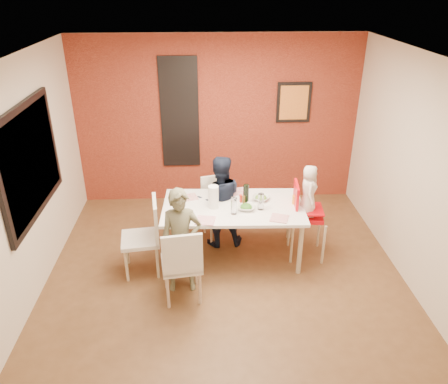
{
  "coord_description": "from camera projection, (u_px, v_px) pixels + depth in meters",
  "views": [
    {
      "loc": [
        -0.25,
        -4.51,
        3.44
      ],
      "look_at": [
        0.0,
        0.3,
        1.05
      ],
      "focal_mm": 35.0,
      "sensor_mm": 36.0,
      "label": 1
    }
  ],
  "objects": [
    {
      "name": "picture_window_frame",
      "position": [
        30.0,
        161.0,
        4.96
      ],
      "size": [
        0.05,
        1.7,
        1.3
      ],
      "primitive_type": "cube",
      "color": "black",
      "rests_on": "wall_left"
    },
    {
      "name": "condiment_red",
      "position": [
        241.0,
        200.0,
        5.65
      ],
      "size": [
        0.04,
        0.04,
        0.15
      ],
      "primitive_type": "cylinder",
      "color": "red",
      "rests_on": "dining_table"
    },
    {
      "name": "chair_far",
      "position": [
        217.0,
        204.0,
        6.26
      ],
      "size": [
        0.51,
        0.51,
        0.9
      ],
      "rotation": [
        0.0,
        0.0,
        0.27
      ],
      "color": "silver",
      "rests_on": "ground"
    },
    {
      "name": "wall_front",
      "position": [
        243.0,
        319.0,
        2.96
      ],
      "size": [
        4.5,
        0.02,
        2.7
      ],
      "primitive_type": "cube",
      "color": "beige",
      "rests_on": "ground"
    },
    {
      "name": "condiment_brown",
      "position": [
        244.0,
        201.0,
        5.64
      ],
      "size": [
        0.04,
        0.04,
        0.14
      ],
      "primitive_type": "cylinder",
      "color": "brown",
      "rests_on": "dining_table"
    },
    {
      "name": "glassblock_strip",
      "position": [
        180.0,
        113.0,
        6.86
      ],
      "size": [
        0.55,
        0.03,
        1.7
      ],
      "primitive_type": "cube",
      "color": "silver",
      "rests_on": "wall_back"
    },
    {
      "name": "ceiling",
      "position": [
        226.0,
        58.0,
        4.37
      ],
      "size": [
        4.5,
        4.5,
        0.02
      ],
      "primitive_type": "cube",
      "color": "white",
      "rests_on": "wall_back"
    },
    {
      "name": "sippy_cup",
      "position": [
        295.0,
        200.0,
        5.69
      ],
      "size": [
        0.07,
        0.07,
        0.12
      ],
      "primitive_type": "cylinder",
      "color": "orange",
      "rests_on": "dining_table"
    },
    {
      "name": "art_print_canvas",
      "position": [
        294.0,
        103.0,
        6.86
      ],
      "size": [
        0.44,
        0.01,
        0.54
      ],
      "primitive_type": "cube",
      "color": "orange",
      "rests_on": "wall_back"
    },
    {
      "name": "wall_back",
      "position": [
        218.0,
        121.0,
        6.99
      ],
      "size": [
        4.5,
        0.02,
        2.7
      ],
      "primitive_type": "cube",
      "color": "beige",
      "rests_on": "ground"
    },
    {
      "name": "wall_left",
      "position": [
        24.0,
        184.0,
        4.87
      ],
      "size": [
        0.02,
        4.5,
        2.7
      ],
      "primitive_type": "cube",
      "color": "beige",
      "rests_on": "ground"
    },
    {
      "name": "high_chair",
      "position": [
        304.0,
        213.0,
        5.74
      ],
      "size": [
        0.49,
        0.49,
        1.06
      ],
      "rotation": [
        0.0,
        0.0,
        1.47
      ],
      "color": "red",
      "rests_on": "ground"
    },
    {
      "name": "toddler",
      "position": [
        309.0,
        191.0,
        5.59
      ],
      "size": [
        0.25,
        0.36,
        0.69
      ],
      "primitive_type": "imported",
      "rotation": [
        0.0,
        0.0,
        1.46
      ],
      "color": "silver",
      "rests_on": "high_chair"
    },
    {
      "name": "art_print_frame",
      "position": [
        294.0,
        102.0,
        6.87
      ],
      "size": [
        0.54,
        0.03,
        0.64
      ],
      "primitive_type": "cube",
      "color": "black",
      "rests_on": "wall_back"
    },
    {
      "name": "plate_near_left",
      "position": [
        205.0,
        221.0,
        5.31
      ],
      "size": [
        0.26,
        0.26,
        0.01
      ],
      "primitive_type": "cube",
      "rotation": [
        0.0,
        0.0,
        -0.19
      ],
      "color": "white",
      "rests_on": "dining_table"
    },
    {
      "name": "glassblock_surround",
      "position": [
        180.0,
        113.0,
        6.86
      ],
      "size": [
        0.6,
        0.03,
        1.76
      ],
      "primitive_type": "cube",
      "color": "black",
      "rests_on": "wall_back"
    },
    {
      "name": "wine_bottle",
      "position": [
        246.0,
        195.0,
        5.64
      ],
      "size": [
        0.07,
        0.07,
        0.28
      ],
      "primitive_type": "cylinder",
      "color": "black",
      "rests_on": "dining_table"
    },
    {
      "name": "paper_towel_roll",
      "position": [
        213.0,
        197.0,
        5.56
      ],
      "size": [
        0.13,
        0.13,
        0.3
      ],
      "primitive_type": "cylinder",
      "color": "white",
      "rests_on": "dining_table"
    },
    {
      "name": "salad_bowl_a",
      "position": [
        246.0,
        207.0,
        5.57
      ],
      "size": [
        0.26,
        0.26,
        0.06
      ],
      "primitive_type": "imported",
      "rotation": [
        0.0,
        0.0,
        -0.16
      ],
      "color": "white",
      "rests_on": "dining_table"
    },
    {
      "name": "ground",
      "position": [
        225.0,
        276.0,
        5.57
      ],
      "size": [
        4.5,
        4.5,
        0.0
      ],
      "primitive_type": "plane",
      "color": "brown",
      "rests_on": "ground"
    },
    {
      "name": "plate_far_left",
      "position": [
        190.0,
        197.0,
        5.88
      ],
      "size": [
        0.25,
        0.25,
        0.01
      ],
      "primitive_type": "cube",
      "rotation": [
        0.0,
        0.0,
        0.29
      ],
      "color": "white",
      "rests_on": "dining_table"
    },
    {
      "name": "condiment_green",
      "position": [
        246.0,
        199.0,
        5.68
      ],
      "size": [
        0.04,
        0.04,
        0.14
      ],
      "primitive_type": "cylinder",
      "color": "#2B7025",
      "rests_on": "dining_table"
    },
    {
      "name": "child_far",
      "position": [
        220.0,
        202.0,
        5.98
      ],
      "size": [
        0.68,
        0.55,
        1.32
      ],
      "primitive_type": "imported",
      "rotation": [
        0.0,
        0.0,
        3.22
      ],
      "color": "black",
      "rests_on": "ground"
    },
    {
      "name": "wine_glass_b",
      "position": [
        261.0,
        202.0,
        5.54
      ],
      "size": [
        0.08,
        0.08,
        0.22
      ],
      "primitive_type": "cylinder",
      "color": "silver",
      "rests_on": "dining_table"
    },
    {
      "name": "wall_right",
      "position": [
        418.0,
        176.0,
        5.08
      ],
      "size": [
        0.02,
        4.5,
        2.7
      ],
      "primitive_type": "cube",
      "color": "beige",
      "rests_on": "ground"
    },
    {
      "name": "plate_far_mid",
      "position": [
        239.0,
        191.0,
        6.03
      ],
      "size": [
        0.26,
        0.26,
        0.01
      ],
      "primitive_type": "cube",
      "rotation": [
        0.0,
        0.0,
        0.19
      ],
      "color": "white",
      "rests_on": "dining_table"
    },
    {
      "name": "brick_accent_wall",
      "position": [
        218.0,
        122.0,
        6.97
      ],
      "size": [
        4.5,
        0.02,
        2.7
      ],
      "primitive_type": "cube",
      "color": "maroon",
      "rests_on": "ground"
    },
    {
      "name": "dining_table",
      "position": [
        233.0,
        210.0,
        5.7
      ],
      "size": [
        1.86,
        1.08,
        0.76
      ],
      "rotation": [
        0.0,
        0.0,
        -0.03
      ],
      "color": "white",
      "rests_on": "ground"
    },
    {
      "name": "plate_near_right",
      "position": [
        279.0,
        218.0,
        5.36
      ],
      "size": [
        0.27,
        0.27,
        0.01
      ],
      "primitive_type": "cube",
      "rotation": [
        0.0,
        0.0,
        -0.33
      ],
      "color": "white",
      "rests_on": "dining_table"
    },
    {
      "name": "salad_bowl_b",
      "position": [
        261.0,
        198.0,
        5.81
      ],
      "size": [
        0.29,
        0.29,
        0.05
      ],
      "primitive_type": "imported",
      "rotation": [
        0.0,
        0.0,
        -0.4
      ],
      "color": "silver",
      "rests_on": "dining_table"
    },
    {
      "name": "chair_left",
      "position": [
        147.0,
        233.0,
        5.45
      ],
      "size": [
        0.52,
        0.52,
        1.0
      ],
      "rotation": [
        0.0,
        0.0,
        4.84
      ],
      "color": "white",
      "rests_on": "ground"
    },
    {
      "name": "wine_glass_a",
      "position": [
        234.0,
        206.0,
        5.43
      ],
      "size": [
        0.08,
        0.08,
        0.22
      ],
      "primitive_type": "cylinder",
      "color": "silver",
      "rests_on": "dining_table"
    },
    {
      "name": "picture_window_pane",
      "position": [
        31.0,
        161.0,
        4.96
      ],
      "size": [
        0.02,
        1.55,
        1.15
      ],
      "primitive_type": "cube",
      "color": "black",
      "rests_on": "wall_left"
    },
    {
      "name": "child_near",
      "position": [
        181.0,
        241.0,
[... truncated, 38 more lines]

